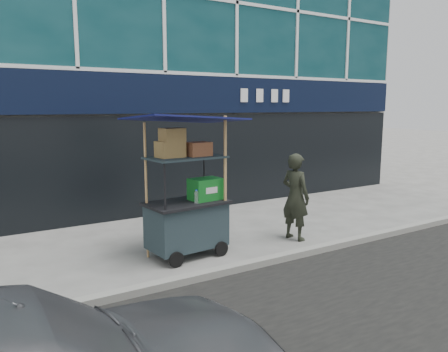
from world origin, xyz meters
TOP-DOWN VIEW (x-y plane):
  - ground at (0.00, 0.00)m, footprint 80.00×80.00m
  - curb at (0.00, -0.20)m, footprint 80.00×0.18m
  - vendor_cart at (-0.95, 0.91)m, footprint 1.98×1.48m
  - vendor_man at (1.29, 0.65)m, footprint 0.52×0.69m

SIDE VIEW (x-z plane):
  - ground at x=0.00m, z-range 0.00..0.00m
  - curb at x=0.00m, z-range 0.00..0.12m
  - vendor_man at x=1.29m, z-range 0.00..1.72m
  - vendor_cart at x=-0.95m, z-range -0.38..2.14m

